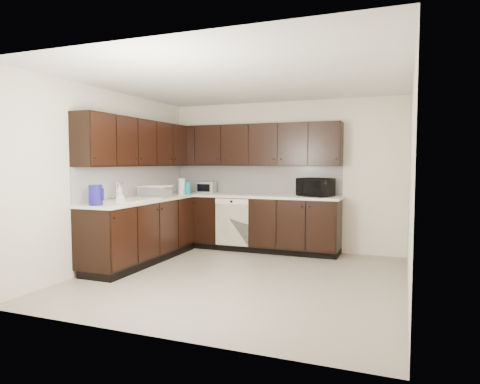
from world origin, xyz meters
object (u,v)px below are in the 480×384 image
Objects in this scene: microwave at (315,187)px; toaster_oven at (206,187)px; storage_bin at (155,192)px; sink at (129,205)px; blue_pitcher at (96,195)px.

toaster_oven is (-1.93, 0.03, -0.05)m from microwave.
storage_bin is (-2.26, -1.10, -0.06)m from microwave.
storage_bin is at bearing -132.12° from microwave.
sink reaches higher than toaster_oven.
sink reaches higher than blue_pitcher.
toaster_oven is at bearing 72.93° from blue_pitcher.
microwave is at bearing 25.97° from storage_bin.
toaster_oven is at bearing -158.91° from microwave.
toaster_oven is 2.47m from blue_pitcher.
sink is at bearing -121.07° from microwave.
sink is at bearing -107.53° from toaster_oven.
toaster_oven is at bearing 73.92° from storage_bin.
microwave is 3.33m from blue_pitcher.
toaster_oven is 1.23× the size of blue_pitcher.
microwave is at bearing -6.94° from toaster_oven.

